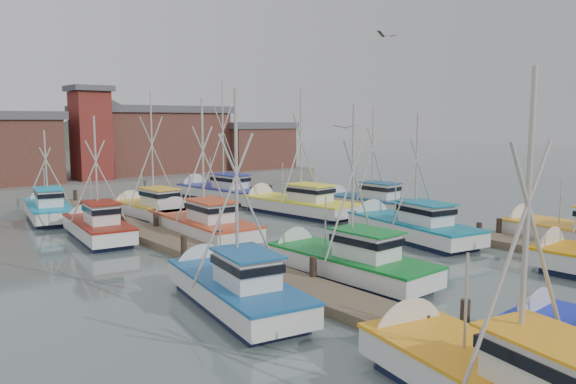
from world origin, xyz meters
TOP-DOWN VIEW (x-y plane):
  - ground at (0.00, 0.00)m, footprint 260.00×260.00m
  - dock_left at (-7.00, 4.04)m, footprint 2.30×46.00m
  - dock_right at (7.00, 4.04)m, footprint 2.30×46.00m
  - quay at (0.00, 37.00)m, footprint 44.00×16.00m
  - shed_center at (6.00, 37.00)m, footprint 14.84×9.54m
  - shed_right at (17.00, 34.00)m, footprint 8.48×6.36m
  - lookout_tower at (-2.00, 33.00)m, footprint 3.60×3.60m
  - boat_2 at (-9.30, -11.91)m, footprint 4.30×9.01m
  - boat_4 at (-4.27, -1.80)m, footprint 3.23×8.49m
  - boat_5 at (4.19, 1.47)m, footprint 4.25×9.37m
  - boat_6 at (-9.91, -1.88)m, footprint 3.83×8.49m
  - boat_8 at (-4.47, 9.68)m, footprint 3.54×9.54m
  - boat_9 at (4.62, 11.98)m, footprint 3.98×9.92m
  - boat_10 at (-9.43, 12.49)m, footprint 3.25×7.96m
  - boat_11 at (9.32, 9.39)m, footprint 3.35×8.26m
  - boat_12 at (-4.32, 16.41)m, footprint 3.64×8.34m
  - boat_13 at (4.41, 21.57)m, footprint 4.28×9.80m
  - boat_14 at (-9.63, 20.84)m, footprint 3.73×8.29m
  - gull_near at (-1.72, -1.93)m, footprint 1.53×0.66m
  - gull_far at (0.87, 3.11)m, footprint 1.55×0.66m

SIDE VIEW (x-z plane):
  - ground at x=0.00m, z-range 0.00..0.00m
  - dock_left at x=-7.00m, z-range -0.54..0.96m
  - dock_right at x=7.00m, z-range -0.54..0.96m
  - quay at x=0.00m, z-range 0.00..1.20m
  - boat_14 at x=-9.63m, z-range -2.63..3.98m
  - boat_5 at x=4.19m, z-range -3.22..4.58m
  - boat_4 at x=-4.27m, z-range -3.32..4.67m
  - boat_10 at x=-9.43m, z-range -3.05..4.41m
  - boat_8 at x=-4.47m, z-range -3.66..5.02m
  - boat_11 at x=9.32m, z-range -3.47..4.83m
  - boat_6 at x=-9.91m, z-range -3.50..4.87m
  - boat_2 at x=-9.30m, z-range -3.56..4.93m
  - boat_12 at x=-4.32m, z-range -3.94..5.30m
  - boat_9 at x=4.62m, z-range -4.19..5.56m
  - boat_13 at x=4.41m, z-range -4.71..6.09m
  - shed_right at x=17.00m, z-range 1.24..6.44m
  - shed_center at x=6.00m, z-range 1.24..8.14m
  - lookout_tower at x=-2.00m, z-range 1.30..9.80m
  - gull_far at x=0.87m, z-range 6.17..6.41m
  - gull_near at x=-1.72m, z-range 10.17..10.42m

